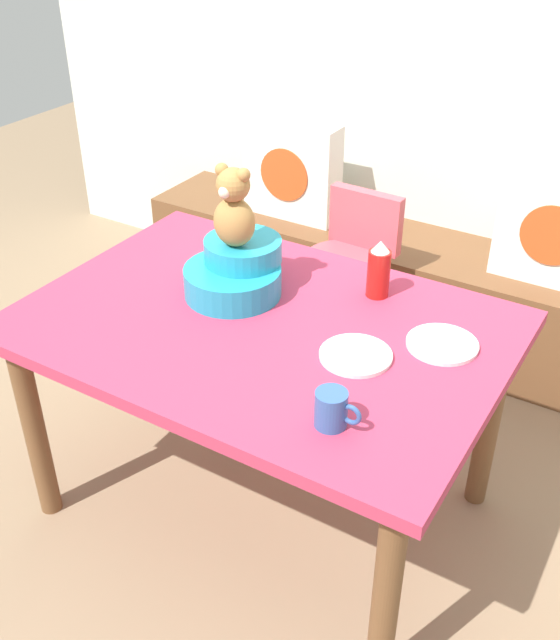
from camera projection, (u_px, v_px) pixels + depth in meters
name	position (u px, v px, depth m)	size (l,w,h in m)	color
ground_plane	(265.00, 502.00, 2.58)	(8.00, 8.00, 0.00)	#8C7256
back_wall	(465.00, 28.00, 2.97)	(4.40, 0.10, 2.60)	silver
window_bench	(412.00, 290.00, 3.35)	(2.60, 0.44, 0.46)	brown
pillow_floral_left	(292.00, 170.00, 3.36)	(0.44, 0.15, 0.44)	white
pillow_floral_right	(557.00, 229.00, 2.85)	(0.44, 0.15, 0.44)	white
dining_table	(263.00, 348.00, 2.23)	(1.40, 0.98, 0.74)	#B73351
highchair	(348.00, 266.00, 2.93)	(0.34, 0.45, 0.79)	#D84C59
infant_seat_teal	(236.00, 271.00, 2.29)	(0.30, 0.33, 0.16)	teal
teddy_bear	(234.00, 209.00, 2.18)	(0.13, 0.12, 0.25)	#A67A40
ketchup_bottle	(379.00, 270.00, 2.26)	(0.07, 0.07, 0.18)	red
coffee_mug	(332.00, 409.00, 1.77)	(0.12, 0.08, 0.09)	#335999
dinner_plate_near	(356.00, 355.00, 2.03)	(0.20, 0.20, 0.01)	white
dinner_plate_far	(442.00, 344.00, 2.07)	(0.20, 0.20, 0.01)	white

